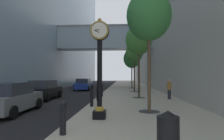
{
  "coord_description": "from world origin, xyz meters",
  "views": [
    {
      "loc": [
        2.31,
        -2.15,
        2.0
      ],
      "look_at": [
        1.03,
        20.38,
        2.71
      ],
      "focal_mm": 30.97,
      "sensor_mm": 36.0,
      "label": 1
    }
  ],
  "objects_px": {
    "bollard_nearest": "(63,117)",
    "car_grey_near": "(11,98)",
    "bollard_fifth": "(102,90)",
    "car_black_mid": "(44,90)",
    "street_clock": "(100,63)",
    "bollard_third": "(92,97)",
    "bollard_fourth": "(98,93)",
    "street_tree_mid_far": "(134,53)",
    "car_blue_far": "(84,84)",
    "street_tree_mid_near": "(139,40)",
    "street_tree_near": "(149,16)",
    "trash_bin": "(168,132)",
    "pedestrian_walking": "(169,89)",
    "street_tree_far": "(132,59)"
  },
  "relations": [
    {
      "from": "street_tree_mid_far",
      "to": "bollard_fifth",
      "type": "bearing_deg",
      "value": -119.48
    },
    {
      "from": "bollard_fifth",
      "to": "pedestrian_walking",
      "type": "xyz_separation_m",
      "value": [
        5.63,
        -1.65,
        0.28
      ]
    },
    {
      "from": "bollard_fourth",
      "to": "car_black_mid",
      "type": "height_order",
      "value": "car_black_mid"
    },
    {
      "from": "street_tree_near",
      "to": "street_tree_far",
      "type": "bearing_deg",
      "value": 90.0
    },
    {
      "from": "bollard_fifth",
      "to": "car_blue_far",
      "type": "bearing_deg",
      "value": 110.54
    },
    {
      "from": "bollard_nearest",
      "to": "car_blue_far",
      "type": "xyz_separation_m",
      "value": [
        -3.67,
        21.17,
        0.1
      ]
    },
    {
      "from": "street_tree_near",
      "to": "street_tree_mid_near",
      "type": "xyz_separation_m",
      "value": [
        -0.0,
        6.52,
        -0.07
      ]
    },
    {
      "from": "street_clock",
      "to": "car_grey_near",
      "type": "xyz_separation_m",
      "value": [
        -4.95,
        1.59,
        -1.78
      ]
    },
    {
      "from": "bollard_third",
      "to": "street_tree_mid_near",
      "type": "relative_size",
      "value": 0.17
    },
    {
      "from": "trash_bin",
      "to": "bollard_fifth",
      "type": "bearing_deg",
      "value": 103.04
    },
    {
      "from": "street_tree_near",
      "to": "street_tree_mid_far",
      "type": "bearing_deg",
      "value": 90.0
    },
    {
      "from": "bollard_fifth",
      "to": "street_tree_mid_far",
      "type": "height_order",
      "value": "street_tree_mid_far"
    },
    {
      "from": "street_clock",
      "to": "trash_bin",
      "type": "xyz_separation_m",
      "value": [
        2.09,
        -3.82,
        -1.9
      ]
    },
    {
      "from": "street_tree_mid_near",
      "to": "street_tree_mid_far",
      "type": "relative_size",
      "value": 1.08
    },
    {
      "from": "bollard_nearest",
      "to": "car_grey_near",
      "type": "distance_m",
      "value": 5.68
    },
    {
      "from": "street_tree_mid_far",
      "to": "trash_bin",
      "type": "height_order",
      "value": "street_tree_mid_far"
    },
    {
      "from": "street_clock",
      "to": "bollard_third",
      "type": "relative_size",
      "value": 4.16
    },
    {
      "from": "street_tree_mid_near",
      "to": "pedestrian_walking",
      "type": "bearing_deg",
      "value": -21.57
    },
    {
      "from": "street_tree_mid_near",
      "to": "street_clock",
      "type": "bearing_deg",
      "value": -106.16
    },
    {
      "from": "street_clock",
      "to": "street_tree_mid_near",
      "type": "xyz_separation_m",
      "value": [
        2.4,
        8.28,
        2.53
      ]
    },
    {
      "from": "street_tree_mid_near",
      "to": "street_tree_mid_far",
      "type": "bearing_deg",
      "value": 90.0
    },
    {
      "from": "car_black_mid",
      "to": "bollard_nearest",
      "type": "bearing_deg",
      "value": -64.47
    },
    {
      "from": "bollard_fifth",
      "to": "street_tree_mid_far",
      "type": "xyz_separation_m",
      "value": [
        3.28,
        5.8,
        4.06
      ]
    },
    {
      "from": "street_tree_near",
      "to": "street_tree_mid_far",
      "type": "distance_m",
      "value": 13.05
    },
    {
      "from": "street_tree_far",
      "to": "street_clock",
      "type": "bearing_deg",
      "value": -96.42
    },
    {
      "from": "bollard_fifth",
      "to": "car_black_mid",
      "type": "height_order",
      "value": "car_black_mid"
    },
    {
      "from": "pedestrian_walking",
      "to": "car_black_mid",
      "type": "xyz_separation_m",
      "value": [
        -10.49,
        0.46,
        -0.18
      ]
    },
    {
      "from": "bollard_fourth",
      "to": "trash_bin",
      "type": "bearing_deg",
      "value": -73.43
    },
    {
      "from": "bollard_third",
      "to": "trash_bin",
      "type": "bearing_deg",
      "value": -67.41
    },
    {
      "from": "bollard_third",
      "to": "street_tree_near",
      "type": "height_order",
      "value": "street_tree_near"
    },
    {
      "from": "pedestrian_walking",
      "to": "street_tree_mid_far",
      "type": "bearing_deg",
      "value": 107.52
    },
    {
      "from": "street_clock",
      "to": "street_tree_far",
      "type": "bearing_deg",
      "value": 83.58
    },
    {
      "from": "bollard_third",
      "to": "bollard_fourth",
      "type": "xyz_separation_m",
      "value": [
        0.0,
        2.84,
        0.0
      ]
    },
    {
      "from": "bollard_third",
      "to": "car_blue_far",
      "type": "relative_size",
      "value": 0.24
    },
    {
      "from": "trash_bin",
      "to": "street_tree_mid_near",
      "type": "bearing_deg",
      "value": 88.52
    },
    {
      "from": "bollard_nearest",
      "to": "trash_bin",
      "type": "bearing_deg",
      "value": -26.05
    },
    {
      "from": "bollard_fifth",
      "to": "bollard_fourth",
      "type": "bearing_deg",
      "value": -90.0
    },
    {
      "from": "bollard_third",
      "to": "bollard_fifth",
      "type": "relative_size",
      "value": 1.0
    },
    {
      "from": "street_tree_near",
      "to": "car_black_mid",
      "type": "distance_m",
      "value": 11.05
    },
    {
      "from": "bollard_nearest",
      "to": "bollard_fifth",
      "type": "xyz_separation_m",
      "value": [
        0.0,
        11.37,
        0.0
      ]
    },
    {
      "from": "bollard_third",
      "to": "bollard_fourth",
      "type": "relative_size",
      "value": 1.0
    },
    {
      "from": "bollard_fourth",
      "to": "street_tree_near",
      "type": "relative_size",
      "value": 0.17
    },
    {
      "from": "bollard_fifth",
      "to": "car_black_mid",
      "type": "xyz_separation_m",
      "value": [
        -4.86,
        -1.19,
        0.1
      ]
    },
    {
      "from": "bollard_third",
      "to": "car_blue_far",
      "type": "distance_m",
      "value": 15.91
    },
    {
      "from": "street_clock",
      "to": "bollard_fourth",
      "type": "bearing_deg",
      "value": 98.16
    },
    {
      "from": "bollard_fifth",
      "to": "street_tree_mid_far",
      "type": "relative_size",
      "value": 0.18
    },
    {
      "from": "street_tree_near",
      "to": "pedestrian_walking",
      "type": "height_order",
      "value": "street_tree_near"
    },
    {
      "from": "bollard_fourth",
      "to": "car_blue_far",
      "type": "height_order",
      "value": "car_blue_far"
    },
    {
      "from": "street_tree_mid_far",
      "to": "pedestrian_walking",
      "type": "height_order",
      "value": "street_tree_mid_far"
    },
    {
      "from": "bollard_fourth",
      "to": "street_tree_near",
      "type": "height_order",
      "value": "street_tree_near"
    }
  ]
}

